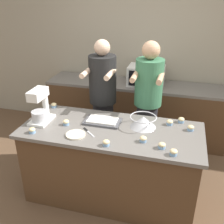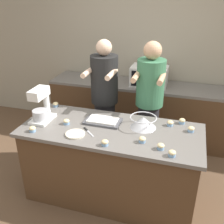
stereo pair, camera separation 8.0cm
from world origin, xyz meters
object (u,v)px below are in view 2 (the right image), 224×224
at_px(small_plate, 75,134).
at_px(cupcake_7, 32,129).
at_px(cupcake_5, 56,104).
at_px(cupcake_6, 172,153).
at_px(cupcake_9, 105,143).
at_px(cupcake_3, 170,123).
at_px(stand_mixer, 41,107).
at_px(cupcake_2, 161,146).
at_px(baking_tray, 103,121).
at_px(person_left, 105,102).
at_px(cupcake_8, 182,121).
at_px(person_right, 149,106).
at_px(microwave_oven, 149,76).
at_px(cupcake_1, 142,140).
at_px(mixing_bowl, 143,122).
at_px(cupcake_4, 66,122).
at_px(cupcake_0, 191,129).
at_px(knife, 88,131).

relative_size(small_plate, cupcake_7, 2.92).
distance_m(cupcake_5, cupcake_6, 1.65).
bearing_deg(cupcake_9, cupcake_3, 46.26).
xyz_separation_m(stand_mixer, cupcake_2, (1.36, -0.20, -0.14)).
height_order(stand_mixer, cupcake_3, stand_mixer).
bearing_deg(cupcake_7, small_plate, 8.51).
relative_size(cupcake_5, cupcake_7, 1.00).
relative_size(baking_tray, cupcake_5, 5.82).
bearing_deg(small_plate, baking_tray, 62.05).
xyz_separation_m(person_left, cupcake_3, (0.89, -0.42, 0.03)).
relative_size(person_left, cupcake_5, 24.73).
distance_m(small_plate, cupcake_9, 0.37).
distance_m(cupcake_5, cupcake_8, 1.56).
bearing_deg(person_left, stand_mixer, -125.00).
bearing_deg(person_right, baking_tray, -126.91).
distance_m(baking_tray, microwave_oven, 1.39).
xyz_separation_m(small_plate, cupcake_1, (0.68, 0.06, 0.02)).
distance_m(baking_tray, cupcake_2, 0.77).
bearing_deg(cupcake_6, mixing_bowl, 127.53).
distance_m(microwave_oven, cupcake_6, 1.87).
bearing_deg(cupcake_2, cupcake_7, -177.42).
xyz_separation_m(person_right, cupcake_4, (-0.79, -0.72, 0.02)).
distance_m(cupcake_0, cupcake_7, 1.66).
xyz_separation_m(stand_mixer, cupcake_8, (1.52, 0.38, -0.14)).
distance_m(stand_mixer, cupcake_7, 0.30).
relative_size(knife, cupcake_3, 2.50).
bearing_deg(stand_mixer, cupcake_1, -6.34).
bearing_deg(cupcake_6, cupcake_0, 73.53).
height_order(person_left, knife, person_left).
xyz_separation_m(person_right, knife, (-0.51, -0.81, -0.00)).
height_order(mixing_bowl, cupcake_0, mixing_bowl).
bearing_deg(small_plate, cupcake_0, 20.04).
bearing_deg(cupcake_7, cupcake_9, -2.20).
xyz_separation_m(microwave_oven, cupcake_2, (0.41, -1.70, -0.12)).
bearing_deg(cupcake_2, cupcake_6, -36.99).
height_order(baking_tray, knife, baking_tray).
relative_size(baking_tray, cupcake_0, 5.82).
xyz_separation_m(cupcake_2, cupcake_3, (0.04, 0.49, 0.00)).
distance_m(mixing_bowl, cupcake_2, 0.44).
bearing_deg(knife, cupcake_1, -3.91).
xyz_separation_m(cupcake_0, cupcake_9, (-0.78, -0.51, 0.00)).
height_order(person_left, cupcake_5, person_left).
bearing_deg(cupcake_1, small_plate, -174.91).
xyz_separation_m(person_right, cupcake_7, (-1.06, -0.97, 0.02)).
bearing_deg(cupcake_1, cupcake_9, -154.17).
height_order(cupcake_0, cupcake_9, same).
height_order(stand_mixer, microwave_oven, stand_mixer).
distance_m(cupcake_7, cupcake_9, 0.81).
distance_m(mixing_bowl, microwave_oven, 1.35).
bearing_deg(cupcake_4, cupcake_3, 15.18).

